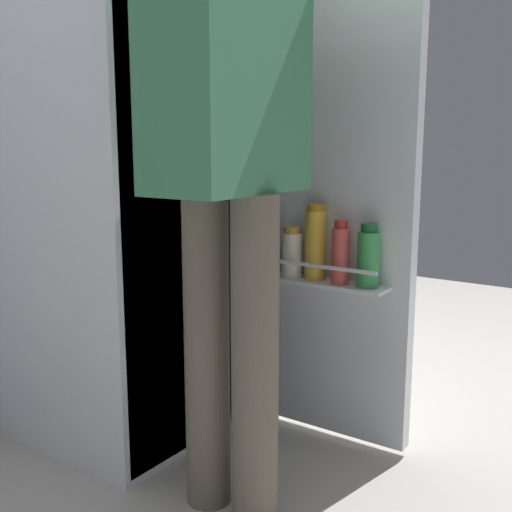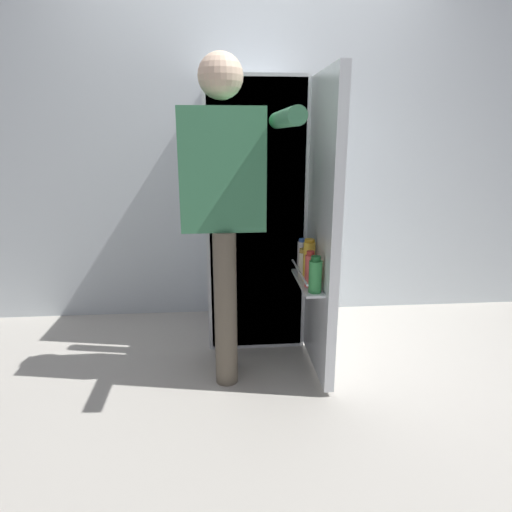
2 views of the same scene
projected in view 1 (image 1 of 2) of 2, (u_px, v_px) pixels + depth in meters
The scene contains 4 objects.
ground_plane at pixel (260, 471), 1.87m from camera, with size 5.78×5.78×0.00m, color #B7B2A8.
kitchen_wall at pixel (38, 58), 2.16m from camera, with size 4.40×0.10×2.50m, color silver.
refrigerator at pixel (133, 188), 2.03m from camera, with size 0.66×1.20×1.65m.
person at pixel (231, 119), 1.50m from camera, with size 0.54×0.74×1.70m.
Camera 1 is at (-1.42, -0.97, 0.97)m, focal length 43.95 mm.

